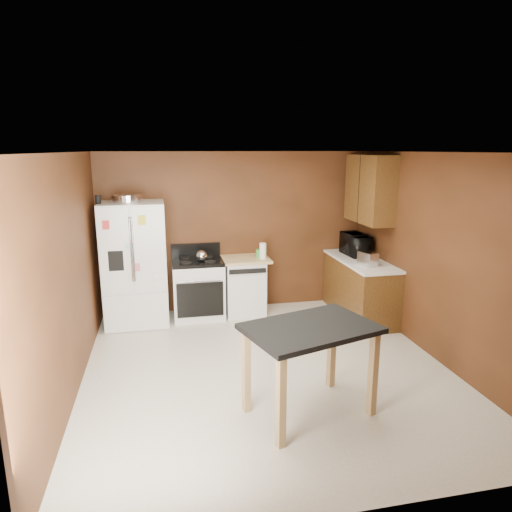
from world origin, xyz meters
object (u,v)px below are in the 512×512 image
object	(u,v)px
toaster	(368,259)
gas_range	(198,288)
kettle	(202,256)
roasting_pan	(127,198)
refrigerator	(135,264)
island	(310,340)
pen_cup	(98,199)
dishwasher	(244,285)
microwave	(356,245)
paper_towel	(263,251)
green_canister	(259,253)

from	to	relation	value
toaster	gas_range	distance (m)	2.57
kettle	toaster	distance (m)	2.43
roasting_pan	kettle	xyz separation A→B (m)	(1.02, -0.08, -0.87)
refrigerator	island	xyz separation A→B (m)	(1.74, -2.83, -0.13)
pen_cup	kettle	world-z (taller)	pen_cup
roasting_pan	dishwasher	bearing A→B (deg)	1.41
roasting_pan	refrigerator	xyz separation A→B (m)	(0.05, -0.04, -0.95)
pen_cup	dishwasher	world-z (taller)	pen_cup
gas_range	dishwasher	xyz separation A→B (m)	(0.72, 0.02, -0.01)
kettle	microwave	xyz separation A→B (m)	(2.42, -0.06, 0.07)
pen_cup	refrigerator	bearing A→B (deg)	12.24
paper_towel	dishwasher	bearing A→B (deg)	161.07
kettle	paper_towel	xyz separation A→B (m)	(0.94, 0.03, 0.03)
toaster	refrigerator	bearing A→B (deg)	149.97
microwave	green_canister	bearing A→B (deg)	79.20
kettle	gas_range	distance (m)	0.53
dishwasher	microwave	bearing A→B (deg)	-6.16
green_canister	toaster	xyz separation A→B (m)	(1.40, -0.88, 0.05)
refrigerator	pen_cup	bearing A→B (deg)	-167.76
kettle	refrigerator	world-z (taller)	refrigerator
roasting_pan	microwave	xyz separation A→B (m)	(3.44, -0.15, -0.80)
dishwasher	island	bearing A→B (deg)	-87.84
paper_towel	gas_range	xyz separation A→B (m)	(-1.00, 0.07, -0.55)
paper_towel	kettle	bearing A→B (deg)	-178.21
roasting_pan	green_canister	xyz separation A→B (m)	(1.93, 0.06, -0.90)
refrigerator	toaster	bearing A→B (deg)	-13.25
pen_cup	toaster	world-z (taller)	pen_cup
microwave	island	distance (m)	3.19
pen_cup	paper_towel	xyz separation A→B (m)	(2.34, 0.08, -0.85)
pen_cup	green_canister	distance (m)	2.49
toaster	island	xyz separation A→B (m)	(-1.54, -2.05, -0.23)
paper_towel	dishwasher	distance (m)	0.63
paper_towel	island	world-z (taller)	paper_towel
toaster	gas_range	xyz separation A→B (m)	(-2.37, 0.83, -0.54)
dishwasher	roasting_pan	bearing A→B (deg)	-178.59
paper_towel	gas_range	distance (m)	1.14
kettle	toaster	xyz separation A→B (m)	(2.32, -0.73, 0.01)
green_canister	gas_range	bearing A→B (deg)	-177.42
toaster	dishwasher	distance (m)	1.94
island	dishwasher	bearing A→B (deg)	92.16
pen_cup	dishwasher	xyz separation A→B (m)	(2.06, 0.18, -1.41)
roasting_pan	refrigerator	world-z (taller)	roasting_pan
roasting_pan	dishwasher	distance (m)	2.19
roasting_pan	pen_cup	bearing A→B (deg)	-160.07
microwave	dishwasher	xyz separation A→B (m)	(-1.76, 0.19, -0.60)
paper_towel	microwave	size ratio (longest dim) A/B	0.44
green_canister	dishwasher	world-z (taller)	green_canister
microwave	dishwasher	size ratio (longest dim) A/B	0.63
paper_towel	roasting_pan	bearing A→B (deg)	178.42
refrigerator	kettle	bearing A→B (deg)	-2.37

